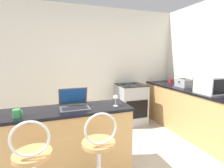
# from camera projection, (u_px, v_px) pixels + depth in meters

# --- Properties ---
(wall_back) EXTENTS (12.00, 0.06, 2.60)m
(wall_back) POSITION_uv_depth(u_px,v_px,m) (86.00, 67.00, 3.87)
(wall_back) COLOR silver
(wall_back) RESTS_ON ground_plane
(breakfast_bar) EXTENTS (1.67, 0.52, 0.90)m
(breakfast_bar) POSITION_uv_depth(u_px,v_px,m) (64.00, 144.00, 2.17)
(breakfast_bar) COLOR tan
(breakfast_bar) RESTS_ON ground_plane
(counter_right) EXTENTS (0.63, 3.12, 0.90)m
(counter_right) POSITION_uv_depth(u_px,v_px,m) (205.00, 117.00, 3.15)
(counter_right) COLOR tan
(counter_right) RESTS_ON ground_plane
(bar_stool_far) EXTENTS (0.40, 0.40, 1.02)m
(bar_stool_far) POSITION_uv_depth(u_px,v_px,m) (99.00, 161.00, 1.78)
(bar_stool_far) COLOR silver
(bar_stool_far) RESTS_ON ground_plane
(laptop) EXTENTS (0.36, 0.30, 0.24)m
(laptop) POSITION_uv_depth(u_px,v_px,m) (74.00, 103.00, 2.17)
(laptop) COLOR #47474C
(laptop) RESTS_ON breakfast_bar
(microwave) EXTENTS (0.50, 0.39, 0.30)m
(microwave) POSITION_uv_depth(u_px,v_px,m) (213.00, 85.00, 2.98)
(microwave) COLOR silver
(microwave) RESTS_ON counter_right
(toaster) EXTENTS (0.26, 0.29, 0.17)m
(toaster) POSITION_uv_depth(u_px,v_px,m) (184.00, 83.00, 3.60)
(toaster) COLOR #9EA3A8
(toaster) RESTS_ON counter_right
(stove_range) EXTENTS (0.60, 0.61, 0.91)m
(stove_range) POSITION_uv_depth(u_px,v_px,m) (131.00, 104.00, 4.00)
(stove_range) COLOR #9EA3A8
(stove_range) RESTS_ON ground_plane
(mug_red) EXTENTS (0.10, 0.08, 0.09)m
(mug_red) POSITION_uv_depth(u_px,v_px,m) (171.00, 81.00, 4.18)
(mug_red) COLOR red
(mug_red) RESTS_ON counter_right
(mug_green) EXTENTS (0.10, 0.08, 0.09)m
(mug_green) POSITION_uv_depth(u_px,v_px,m) (17.00, 113.00, 1.81)
(mug_green) COLOR #338447
(mug_green) RESTS_ON breakfast_bar
(wine_glass_short) EXTENTS (0.06, 0.06, 0.14)m
(wine_glass_short) POSITION_uv_depth(u_px,v_px,m) (116.00, 98.00, 2.22)
(wine_glass_short) COLOR silver
(wine_glass_short) RESTS_ON breakfast_bar
(pepper_mill) EXTENTS (0.06, 0.06, 0.27)m
(pepper_mill) POSITION_uv_depth(u_px,v_px,m) (194.00, 83.00, 3.33)
(pepper_mill) COLOR #4C2D19
(pepper_mill) RESTS_ON counter_right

